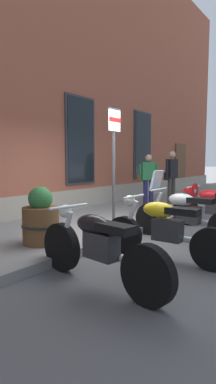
% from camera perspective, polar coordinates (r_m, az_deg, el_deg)
% --- Properties ---
extents(ground_plane, '(140.00, 140.00, 0.00)m').
position_cam_1_polar(ground_plane, '(6.03, 3.94, -8.82)').
color(ground_plane, '#4C4C4F').
extents(sidewalk, '(30.64, 2.85, 0.15)m').
position_cam_1_polar(sidewalk, '(6.87, -6.15, -6.38)').
color(sidewalk, slate).
rests_on(sidewalk, ground_plane).
extents(motorcycle_black_naked, '(0.62, 2.16, 0.94)m').
position_cam_1_polar(motorcycle_black_naked, '(3.78, -1.97, -10.27)').
color(motorcycle_black_naked, black).
rests_on(motorcycle_black_naked, ground_plane).
extents(motorcycle_yellow_naked, '(0.62, 2.06, 0.98)m').
position_cam_1_polar(motorcycle_yellow_naked, '(4.75, 10.26, -6.96)').
color(motorcycle_yellow_naked, black).
rests_on(motorcycle_yellow_naked, ground_plane).
extents(motorcycle_silver_touring, '(0.62, 2.18, 1.33)m').
position_cam_1_polar(motorcycle_silver_touring, '(5.97, 15.37, -3.72)').
color(motorcycle_silver_touring, black).
rests_on(motorcycle_silver_touring, ground_plane).
extents(motorcycle_red_sport, '(0.62, 2.04, 1.01)m').
position_cam_1_polar(motorcycle_red_sport, '(7.24, 18.72, -2.20)').
color(motorcycle_red_sport, black).
rests_on(motorcycle_red_sport, ground_plane).
extents(pedestrian_striped_shirt, '(0.49, 0.55, 1.57)m').
position_cam_1_polar(pedestrian_striped_shirt, '(9.64, 7.50, 2.82)').
color(pedestrian_striped_shirt, '#1E1E4C').
rests_on(pedestrian_striped_shirt, sidewalk).
extents(pedestrian_dark_jacket, '(0.66, 0.27, 1.68)m').
position_cam_1_polar(pedestrian_dark_jacket, '(10.04, 11.76, 3.28)').
color(pedestrian_dark_jacket, '#38332D').
rests_on(pedestrian_dark_jacket, sidewalk).
extents(parking_sign, '(0.36, 0.07, 2.41)m').
position_cam_1_polar(parking_sign, '(6.02, 1.12, 7.60)').
color(parking_sign, '#4C4C51').
rests_on(parking_sign, sidewalk).
extents(barrel_planter, '(0.63, 0.63, 0.96)m').
position_cam_1_polar(barrel_planter, '(5.22, -12.41, -5.06)').
color(barrel_planter, brown).
rests_on(barrel_planter, sidewalk).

